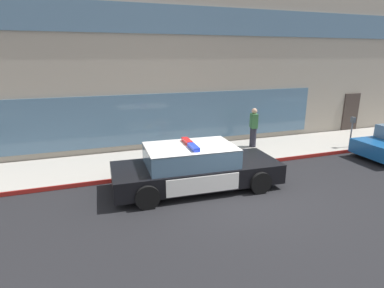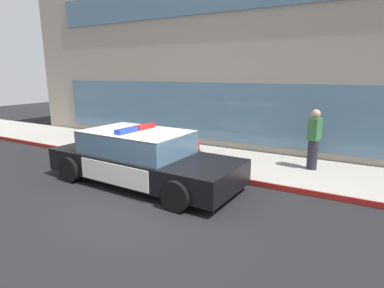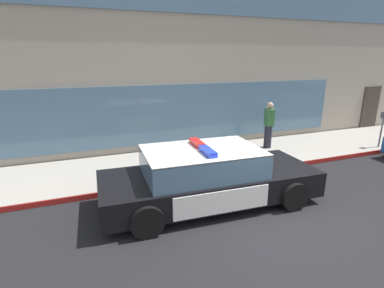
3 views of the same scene
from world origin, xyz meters
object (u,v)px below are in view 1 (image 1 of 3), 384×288
(police_cruiser, at_px, (195,167))
(fire_hydrant, at_px, (191,153))
(pedestrian_on_sidewalk, at_px, (253,128))
(parking_meter, at_px, (352,126))

(police_cruiser, xyz_separation_m, fire_hydrant, (0.57, 1.94, -0.18))
(fire_hydrant, height_order, pedestrian_on_sidewalk, pedestrian_on_sidewalk)
(fire_hydrant, height_order, parking_meter, parking_meter)
(police_cruiser, bearing_deg, fire_hydrant, 76.08)
(fire_hydrant, relative_size, pedestrian_on_sidewalk, 0.42)
(police_cruiser, distance_m, parking_meter, 7.92)
(police_cruiser, distance_m, pedestrian_on_sidewalk, 4.81)
(pedestrian_on_sidewalk, bearing_deg, parking_meter, 172.86)
(parking_meter, bearing_deg, fire_hydrant, 176.55)
(police_cruiser, bearing_deg, parking_meter, 13.29)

